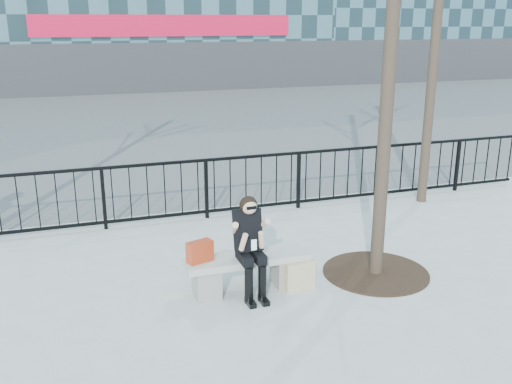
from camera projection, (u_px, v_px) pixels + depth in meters
name	position (u px, v px, depth m)	size (l,w,h in m)	color
ground	(247.00, 289.00, 7.64)	(120.00, 120.00, 0.00)	#9E9D98
street_surface	(124.00, 117.00, 21.24)	(60.00, 23.00, 0.01)	#474747
railing	(195.00, 190.00, 10.20)	(14.00, 0.06, 1.10)	black
tree_grate	(376.00, 272.00, 8.13)	(1.50, 1.50, 0.02)	black
bench_main	(247.00, 269.00, 7.55)	(1.65, 0.46, 0.49)	slate
seated_woman	(251.00, 247.00, 7.30)	(0.50, 0.64, 1.34)	black
handbag	(200.00, 252.00, 7.29)	(0.33, 0.16, 0.27)	#A63014
shopping_bag	(299.00, 275.00, 7.60)	(0.42, 0.15, 0.40)	beige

